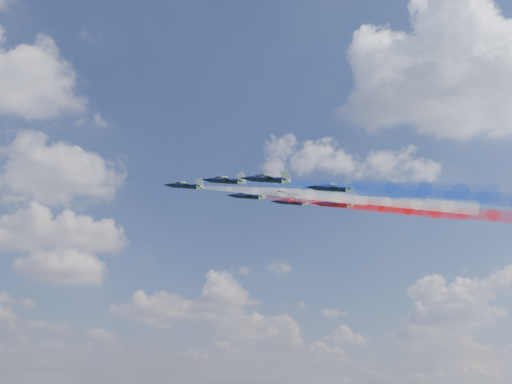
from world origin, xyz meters
TOP-DOWN VIEW (x-y plane):
  - jet_lead at (-24.85, 7.59)m, footprint 15.43×15.50m
  - trail_lead at (-4.25, -9.71)m, footprint 35.74×31.63m
  - jet_inner_left at (-20.11, -7.89)m, footprint 15.43×15.50m
  - trail_inner_left at (0.49, -25.20)m, footprint 35.74×31.63m
  - jet_inner_right at (-5.26, 8.39)m, footprint 15.43×15.50m
  - trail_inner_right at (15.34, -8.91)m, footprint 35.74×31.63m
  - jet_outer_left at (-17.85, -25.38)m, footprint 15.43×15.50m
  - trail_outer_left at (2.75, -42.68)m, footprint 35.74×31.63m
  - jet_center_third at (-3.06, -7.82)m, footprint 15.43×15.50m
  - trail_center_third at (17.54, -25.12)m, footprint 35.74×31.63m
  - jet_outer_right at (9.98, 9.01)m, footprint 15.43×15.50m
  - trail_outer_right at (30.58, -8.29)m, footprint 35.74×31.63m
  - jet_rear_left at (-0.23, -25.55)m, footprint 15.43×15.50m
  - trail_rear_left at (20.37, -42.85)m, footprint 35.74×31.63m
  - jet_rear_right at (14.11, -7.15)m, footprint 15.43×15.50m
  - trail_rear_right at (34.71, -24.45)m, footprint 35.74×31.63m

SIDE VIEW (x-z plane):
  - trail_outer_left at x=2.75m, z-range 127.49..137.91m
  - trail_rear_left at x=20.37m, z-range 128.17..138.59m
  - jet_outer_left at x=-17.85m, z-range 133.23..139.48m
  - trail_center_third at x=17.54m, z-range 131.30..141.73m
  - trail_rear_right at x=34.71m, z-range 131.31..141.74m
  - jet_rear_left at x=-0.23m, z-range 133.91..140.16m
  - trail_inner_left at x=0.49m, z-range 132.27..142.70m
  - trail_lead at x=-4.25m, z-range 134.88..145.30m
  - jet_center_third at x=-3.06m, z-range 137.04..143.29m
  - jet_rear_right at x=14.11m, z-range 137.05..143.31m
  - trail_inner_right at x=15.34m, z-range 135.19..145.61m
  - trail_outer_right at x=30.58m, z-range 135.84..146.27m
  - jet_inner_left at x=-20.11m, z-range 138.01..144.26m
  - jet_lead at x=-24.85m, z-range 140.62..146.87m
  - jet_inner_right at x=-5.26m, z-range 140.93..147.18m
  - jet_outer_right at x=9.98m, z-range 141.58..147.84m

